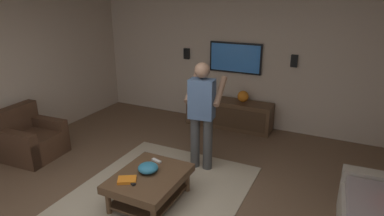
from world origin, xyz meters
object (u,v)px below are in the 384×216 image
wall_speaker_left (294,61)px  person_standing (202,110)px  vase_round (243,96)px  remote_black (131,182)px  coffee_table (149,182)px  media_console (229,114)px  book (127,180)px  bowl (148,168)px  remote_white (156,161)px  wall_speaker_right (187,54)px  armchair (31,140)px  tv (235,58)px

wall_speaker_left → person_standing: bearing=154.8°
vase_round → remote_black: bearing=173.0°
wall_speaker_left → coffee_table: bearing=159.5°
coffee_table → media_console: bearing=-0.8°
coffee_table → remote_black: (-0.26, 0.09, 0.12)m
book → bowl: bearing=-141.4°
person_standing → wall_speaker_left: bearing=-31.1°
remote_white → remote_black: same height
wall_speaker_right → media_console: bearing=-103.4°
bowl → wall_speaker_left: (3.02, -1.20, 0.93)m
wall_speaker_left → remote_white: bearing=155.6°
armchair → bowl: (-0.17, -2.39, 0.18)m
coffee_table → remote_black: bearing=161.8°
coffee_table → bowl: 0.18m
media_console → tv: 1.11m
remote_white → media_console: bearing=101.8°
tv → bowl: tv is taller
tv → remote_white: (-2.73, 0.14, -0.94)m
vase_round → wall_speaker_right: bearing=81.0°
media_console → remote_white: bearing=-3.1°
remote_black → armchair: bearing=10.5°
remote_white → book: (-0.57, 0.06, 0.01)m
remote_white → vase_round: vase_round is taller
armchair → tv: size_ratio=0.83×
book → person_standing: bearing=-136.6°
person_standing → bowl: person_standing is taller
person_standing → wall_speaker_left: (1.97, -0.93, 0.45)m
armchair → wall_speaker_left: (2.85, -3.59, 1.11)m
media_console → wall_speaker_right: wall_speaker_right is taller
person_standing → remote_black: person_standing is taller
tv → wall_speaker_left: size_ratio=4.76×
remote_black → wall_speaker_left: size_ratio=0.68×
remote_black → wall_speaker_right: bearing=-52.2°
remote_black → vase_round: (3.12, -0.38, 0.25)m
coffee_table → wall_speaker_left: size_ratio=4.55×
armchair → wall_speaker_right: (2.85, -1.41, 1.07)m
remote_white → wall_speaker_right: bearing=123.7°
wall_speaker_left → wall_speaker_right: 2.18m
media_console → person_standing: person_standing is taller
wall_speaker_right → bowl: bearing=-162.0°
tv → remote_black: size_ratio=6.98×
bowl → remote_black: bearing=172.7°
bowl → wall_speaker_right: bearing=18.0°
person_standing → wall_speaker_right: person_standing is taller
coffee_table → remote_white: remote_white is taller
armchair → book: armchair is taller
tv → remote_white: bearing=-2.9°
remote_black → wall_speaker_right: wall_speaker_right is taller
wall_speaker_left → wall_speaker_right: (0.00, 2.18, -0.03)m
armchair → tv: tv is taller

